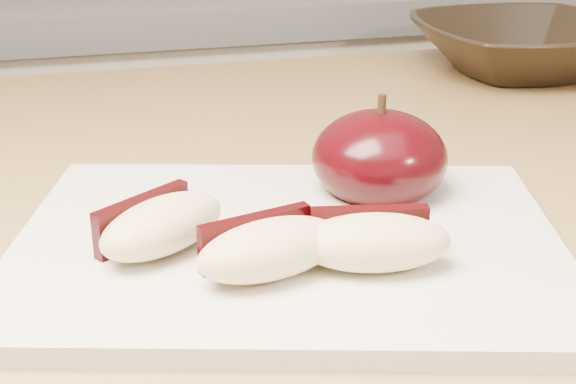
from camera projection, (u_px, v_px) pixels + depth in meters
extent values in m
cube|color=silver|center=(185.00, 278.00, 1.32)|extent=(2.40, 0.60, 0.90)
cube|color=olive|center=(312.00, 204.00, 0.53)|extent=(1.64, 0.64, 0.04)
cube|color=beige|center=(288.00, 246.00, 0.42)|extent=(0.33, 0.28, 0.01)
ellipsoid|color=black|center=(379.00, 158.00, 0.47)|extent=(0.10, 0.10, 0.06)
cylinder|color=black|center=(382.00, 104.00, 0.45)|extent=(0.00, 0.00, 0.01)
ellipsoid|color=#DABB8A|center=(163.00, 225.00, 0.40)|extent=(0.08, 0.07, 0.03)
cube|color=black|center=(142.00, 219.00, 0.41)|extent=(0.05, 0.04, 0.02)
ellipsoid|color=#DABB8A|center=(271.00, 249.00, 0.37)|extent=(0.08, 0.05, 0.03)
cube|color=black|center=(255.00, 238.00, 0.39)|extent=(0.06, 0.02, 0.02)
ellipsoid|color=#DABB8A|center=(374.00, 242.00, 0.38)|extent=(0.08, 0.05, 0.03)
cube|color=black|center=(369.00, 230.00, 0.39)|extent=(0.06, 0.02, 0.02)
imported|color=black|center=(523.00, 46.00, 0.77)|extent=(0.21, 0.21, 0.05)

